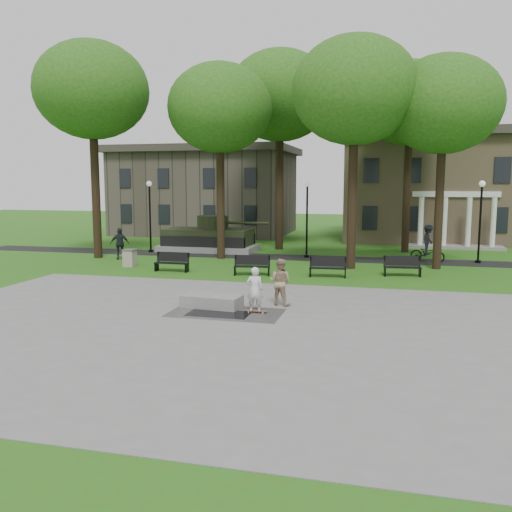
% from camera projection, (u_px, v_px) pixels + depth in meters
% --- Properties ---
extents(ground, '(120.00, 120.00, 0.00)m').
position_uv_depth(ground, '(248.00, 297.00, 22.00)').
color(ground, '#305A15').
rests_on(ground, ground).
extents(plaza, '(22.00, 16.00, 0.02)m').
position_uv_depth(plaza, '(208.00, 328.00, 17.19)').
color(plaza, gray).
rests_on(plaza, ground).
extents(footpath, '(44.00, 2.60, 0.01)m').
position_uv_depth(footpath, '(298.00, 258.00, 33.54)').
color(footpath, black).
rests_on(footpath, ground).
extents(building_right, '(17.00, 12.00, 8.60)m').
position_uv_depth(building_right, '(449.00, 186.00, 44.01)').
color(building_right, '#9E8460').
rests_on(building_right, ground).
extents(building_left, '(15.00, 10.00, 7.20)m').
position_uv_depth(building_left, '(206.00, 194.00, 49.64)').
color(building_left, '#4C443D').
rests_on(building_left, ground).
extents(tree_0, '(6.80, 6.80, 12.97)m').
position_uv_depth(tree_0, '(92.00, 91.00, 32.19)').
color(tree_0, black).
rests_on(tree_0, ground).
extents(tree_1, '(6.20, 6.20, 11.63)m').
position_uv_depth(tree_1, '(220.00, 109.00, 31.98)').
color(tree_1, black).
rests_on(tree_1, ground).
extents(tree_2, '(6.60, 6.60, 12.16)m').
position_uv_depth(tree_2, '(355.00, 91.00, 28.09)').
color(tree_2, black).
rests_on(tree_2, ground).
extents(tree_3, '(6.00, 6.00, 11.19)m').
position_uv_depth(tree_3, '(444.00, 105.00, 28.06)').
color(tree_3, black).
rests_on(tree_3, ground).
extents(tree_4, '(7.20, 7.20, 13.50)m').
position_uv_depth(tree_4, '(280.00, 96.00, 36.47)').
color(tree_4, black).
rests_on(tree_4, ground).
extents(tree_5, '(6.40, 6.40, 12.44)m').
position_uv_depth(tree_5, '(410.00, 104.00, 35.01)').
color(tree_5, black).
rests_on(tree_5, ground).
extents(lamp_left, '(0.36, 0.36, 4.73)m').
position_uv_depth(lamp_left, '(150.00, 210.00, 35.85)').
color(lamp_left, black).
rests_on(lamp_left, ground).
extents(lamp_mid, '(0.36, 0.36, 4.73)m').
position_uv_depth(lamp_mid, '(307.00, 212.00, 33.33)').
color(lamp_mid, black).
rests_on(lamp_mid, ground).
extents(lamp_right, '(0.36, 0.36, 4.73)m').
position_uv_depth(lamp_right, '(480.00, 215.00, 30.93)').
color(lamp_right, black).
rests_on(lamp_right, ground).
extents(tank_monument, '(7.45, 3.40, 2.40)m').
position_uv_depth(tank_monument, '(209.00, 238.00, 36.90)').
color(tank_monument, gray).
rests_on(tank_monument, ground).
extents(puddle, '(2.20, 1.20, 0.00)m').
position_uv_depth(puddle, '(219.00, 314.00, 19.07)').
color(puddle, black).
rests_on(puddle, plaza).
extents(concrete_block, '(2.28, 1.20, 0.45)m').
position_uv_depth(concrete_block, '(212.00, 301.00, 20.06)').
color(concrete_block, gray).
rests_on(concrete_block, plaza).
extents(skateboard, '(0.79, 0.23, 0.07)m').
position_uv_depth(skateboard, '(256.00, 312.00, 19.26)').
color(skateboard, brown).
rests_on(skateboard, plaza).
extents(skateboarder, '(0.67, 0.52, 1.63)m').
position_uv_depth(skateboarder, '(255.00, 290.00, 19.21)').
color(skateboarder, silver).
rests_on(skateboarder, plaza).
extents(friend_watching, '(1.00, 0.87, 1.77)m').
position_uv_depth(friend_watching, '(280.00, 282.00, 20.34)').
color(friend_watching, '#A18568').
rests_on(friend_watching, plaza).
extents(pedestrian_walker, '(1.20, 0.83, 1.90)m').
position_uv_depth(pedestrian_walker, '(120.00, 244.00, 32.77)').
color(pedestrian_walker, black).
rests_on(pedestrian_walker, ground).
extents(cyclist, '(2.11, 1.34, 2.19)m').
position_uv_depth(cyclist, '(428.00, 247.00, 31.61)').
color(cyclist, black).
rests_on(cyclist, ground).
extents(park_bench_0, '(1.80, 0.53, 1.00)m').
position_uv_depth(park_bench_0, '(172.00, 261.00, 28.29)').
color(park_bench_0, black).
rests_on(park_bench_0, ground).
extents(park_bench_1, '(1.85, 0.77, 1.00)m').
position_uv_depth(park_bench_1, '(252.00, 265.00, 27.13)').
color(park_bench_1, black).
rests_on(park_bench_1, ground).
extents(park_bench_2, '(1.83, 0.65, 1.00)m').
position_uv_depth(park_bench_2, '(328.00, 266.00, 26.61)').
color(park_bench_2, black).
rests_on(park_bench_2, ground).
extents(park_bench_3, '(1.84, 0.74, 1.00)m').
position_uv_depth(park_bench_3, '(402.00, 266.00, 26.85)').
color(park_bench_3, black).
rests_on(park_bench_3, ground).
extents(trash_bin, '(0.66, 0.66, 0.96)m').
position_uv_depth(trash_bin, '(130.00, 258.00, 29.98)').
color(trash_bin, gray).
rests_on(trash_bin, ground).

